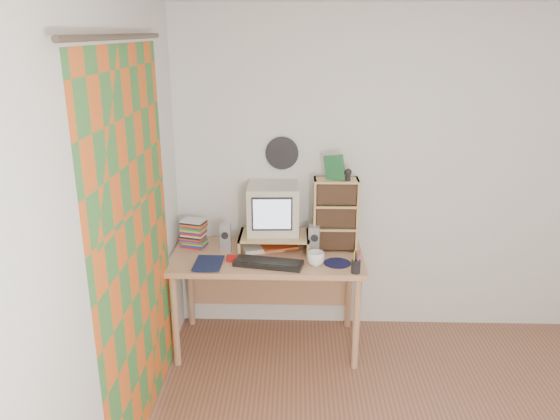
# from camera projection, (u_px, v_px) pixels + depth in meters

# --- Properties ---
(back_wall) EXTENTS (3.50, 0.00, 3.50)m
(back_wall) POSITION_uv_depth(u_px,v_px,m) (404.00, 177.00, 4.16)
(back_wall) COLOR white
(back_wall) RESTS_ON floor
(left_wall) EXTENTS (0.00, 3.50, 3.50)m
(left_wall) POSITION_uv_depth(u_px,v_px,m) (97.00, 269.00, 2.55)
(left_wall) COLOR white
(left_wall) RESTS_ON floor
(curtain) EXTENTS (0.00, 2.20, 2.20)m
(curtain) POSITION_uv_depth(u_px,v_px,m) (136.00, 250.00, 3.03)
(curtain) COLOR orange
(curtain) RESTS_ON left_wall
(wall_disc) EXTENTS (0.25, 0.02, 0.25)m
(wall_disc) POSITION_uv_depth(u_px,v_px,m) (282.00, 153.00, 4.11)
(wall_disc) COLOR black
(wall_disc) RESTS_ON back_wall
(desk) EXTENTS (1.40, 0.70, 0.75)m
(desk) POSITION_uv_depth(u_px,v_px,m) (268.00, 268.00, 4.10)
(desk) COLOR tan
(desk) RESTS_ON floor
(monitor_riser) EXTENTS (0.52, 0.30, 0.12)m
(monitor_riser) POSITION_uv_depth(u_px,v_px,m) (274.00, 238.00, 4.06)
(monitor_riser) COLOR #D6B970
(monitor_riser) RESTS_ON desk
(crt_monitor) EXTENTS (0.39, 0.39, 0.36)m
(crt_monitor) POSITION_uv_depth(u_px,v_px,m) (273.00, 209.00, 4.04)
(crt_monitor) COLOR beige
(crt_monitor) RESTS_ON monitor_riser
(speaker_left) EXTENTS (0.08, 0.08, 0.21)m
(speaker_left) POSITION_uv_depth(u_px,v_px,m) (226.00, 238.00, 4.03)
(speaker_left) COLOR #A1A2A5
(speaker_left) RESTS_ON desk
(speaker_right) EXTENTS (0.09, 0.09, 0.21)m
(speaker_right) POSITION_uv_depth(u_px,v_px,m) (314.00, 240.00, 3.98)
(speaker_right) COLOR #A1A2A5
(speaker_right) RESTS_ON desk
(keyboard) EXTENTS (0.50, 0.25, 0.03)m
(keyboard) POSITION_uv_depth(u_px,v_px,m) (268.00, 263.00, 3.80)
(keyboard) COLOR black
(keyboard) RESTS_ON desk
(dvd_stack) EXTENTS (0.20, 0.16, 0.24)m
(dvd_stack) POSITION_uv_depth(u_px,v_px,m) (194.00, 231.00, 4.10)
(dvd_stack) COLOR brown
(dvd_stack) RESTS_ON desk
(cd_rack) EXTENTS (0.33, 0.18, 0.54)m
(cd_rack) POSITION_uv_depth(u_px,v_px,m) (335.00, 215.00, 4.02)
(cd_rack) COLOR #D6B970
(cd_rack) RESTS_ON desk
(mug) EXTENTS (0.13, 0.13, 0.10)m
(mug) POSITION_uv_depth(u_px,v_px,m) (316.00, 259.00, 3.80)
(mug) COLOR white
(mug) RESTS_ON desk
(diary) EXTENTS (0.24, 0.18, 0.05)m
(diary) POSITION_uv_depth(u_px,v_px,m) (195.00, 262.00, 3.81)
(diary) COLOR #10193D
(diary) RESTS_ON desk
(mousepad) EXTENTS (0.25, 0.25, 0.00)m
(mousepad) POSITION_uv_depth(u_px,v_px,m) (337.00, 263.00, 3.84)
(mousepad) COLOR #0F1034
(mousepad) RESTS_ON desk
(pen_cup) EXTENTS (0.08, 0.08, 0.13)m
(pen_cup) POSITION_uv_depth(u_px,v_px,m) (356.00, 264.00, 3.67)
(pen_cup) COLOR black
(pen_cup) RESTS_ON desk
(papers) EXTENTS (0.35, 0.30, 0.04)m
(papers) POSITION_uv_depth(u_px,v_px,m) (268.00, 246.00, 4.10)
(papers) COLOR silver
(papers) RESTS_ON desk
(red_box) EXTENTS (0.08, 0.05, 0.04)m
(red_box) POSITION_uv_depth(u_px,v_px,m) (232.00, 258.00, 3.88)
(red_box) COLOR #AA1212
(red_box) RESTS_ON desk
(game_box) EXTENTS (0.14, 0.06, 0.18)m
(game_box) POSITION_uv_depth(u_px,v_px,m) (335.00, 168.00, 3.88)
(game_box) COLOR #1A5B2D
(game_box) RESTS_ON cd_rack
(webcam) EXTENTS (0.06, 0.06, 0.09)m
(webcam) POSITION_uv_depth(u_px,v_px,m) (348.00, 175.00, 3.88)
(webcam) COLOR black
(webcam) RESTS_ON cd_rack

